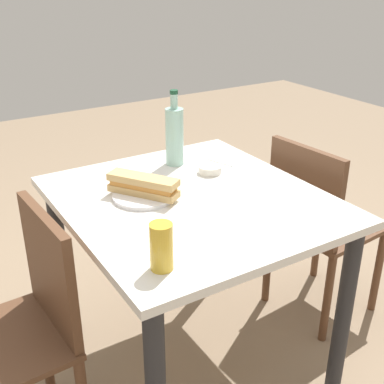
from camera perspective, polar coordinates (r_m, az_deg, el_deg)
ground_plane at (r=2.22m, az=0.00°, el=-18.61°), size 8.00×8.00×0.00m
dining_table at (r=1.84m, az=0.00°, el=-4.10°), size 0.97×0.89×0.76m
chair_far at (r=2.27m, az=14.00°, el=-3.24°), size 0.43×0.43×0.85m
chair_near at (r=1.71m, az=-18.57°, el=-14.15°), size 0.42×0.42×0.85m
plate_near at (r=1.78m, az=-5.55°, el=-0.43°), size 0.22×0.22×0.01m
baguette_sandwich_near at (r=1.77m, az=-5.60°, el=0.79°), size 0.25×0.20×0.07m
knife_near at (r=1.83m, az=-5.05°, el=0.58°), size 0.17×0.07×0.01m
water_bottle at (r=2.04m, az=-2.01°, el=6.52°), size 0.07×0.07×0.31m
beer_glass at (r=1.35m, az=-3.52°, el=-6.26°), size 0.06×0.06×0.14m
olive_bowl at (r=1.99m, az=2.06°, el=2.59°), size 0.09×0.09×0.03m
paper_napkin at (r=2.15m, az=4.16°, el=3.91°), size 0.18×0.18×0.00m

